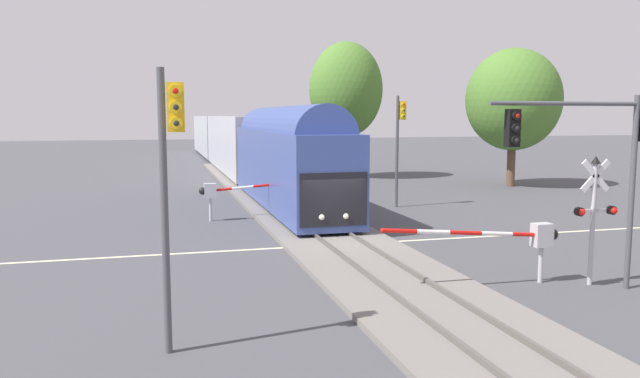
# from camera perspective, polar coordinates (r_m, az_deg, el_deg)

# --- Properties ---
(ground_plane) EXTENTS (220.00, 220.00, 0.00)m
(ground_plane) POSITION_cam_1_polar(r_m,az_deg,el_deg) (23.94, 1.70, -5.19)
(ground_plane) COLOR #47474C
(road_centre_stripe) EXTENTS (44.00, 0.20, 0.01)m
(road_centre_stripe) POSITION_cam_1_polar(r_m,az_deg,el_deg) (23.94, 1.70, -5.18)
(road_centre_stripe) COLOR beige
(road_centre_stripe) RESTS_ON ground
(railway_track) EXTENTS (4.40, 80.00, 0.32)m
(railway_track) POSITION_cam_1_polar(r_m,az_deg,el_deg) (23.92, 1.70, -4.97)
(railway_track) COLOR slate
(railway_track) RESTS_ON ground
(commuter_train) EXTENTS (3.04, 65.44, 5.16)m
(commuter_train) POSITION_cam_1_polar(r_m,az_deg,el_deg) (54.19, -7.82, 4.38)
(commuter_train) COLOR #384C93
(commuter_train) RESTS_ON railway_track
(crossing_gate_near) EXTENTS (5.65, 0.40, 1.90)m
(crossing_gate_near) POSITION_cam_1_polar(r_m,az_deg,el_deg) (19.16, 18.40, -4.20)
(crossing_gate_near) COLOR #B7B7BC
(crossing_gate_near) RESTS_ON ground
(crossing_signal_mast) EXTENTS (1.36, 0.44, 3.82)m
(crossing_signal_mast) POSITION_cam_1_polar(r_m,az_deg,el_deg) (19.62, 24.11, -1.53)
(crossing_signal_mast) COLOR #B2B2B7
(crossing_signal_mast) RESTS_ON ground
(crossing_gate_far) EXTENTS (5.73, 0.40, 1.88)m
(crossing_gate_far) POSITION_cam_1_polar(r_m,az_deg,el_deg) (29.56, -8.96, -0.16)
(crossing_gate_far) COLOR #B7B7BC
(crossing_gate_far) RESTS_ON ground
(traffic_signal_near_right) EXTENTS (5.06, 0.38, 5.56)m
(traffic_signal_near_right) POSITION_cam_1_polar(r_m,az_deg,el_deg) (18.63, 24.18, 3.84)
(traffic_signal_near_right) COLOR #4C4C51
(traffic_signal_near_right) RESTS_ON ground
(traffic_signal_near_left) EXTENTS (0.53, 0.38, 5.95)m
(traffic_signal_near_left) POSITION_cam_1_polar(r_m,az_deg,el_deg) (12.92, -13.78, 2.15)
(traffic_signal_near_left) COLOR #4C4C51
(traffic_signal_near_left) RESTS_ON ground
(traffic_signal_far_side) EXTENTS (0.53, 0.38, 6.06)m
(traffic_signal_far_side) POSITION_cam_1_polar(r_m,az_deg,el_deg) (33.63, 7.41, 5.17)
(traffic_signal_far_side) COLOR #4C4C51
(traffic_signal_far_side) RESTS_ON ground
(elm_centre_background) EXTENTS (5.80, 5.80, 10.76)m
(elm_centre_background) POSITION_cam_1_polar(r_m,az_deg,el_deg) (49.10, 2.42, 9.19)
(elm_centre_background) COLOR brown
(elm_centre_background) RESTS_ON ground
(maple_right_background) EXTENTS (6.58, 6.58, 9.64)m
(maple_right_background) POSITION_cam_1_polar(r_m,az_deg,el_deg) (45.33, 17.51, 7.90)
(maple_right_background) COLOR brown
(maple_right_background) RESTS_ON ground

